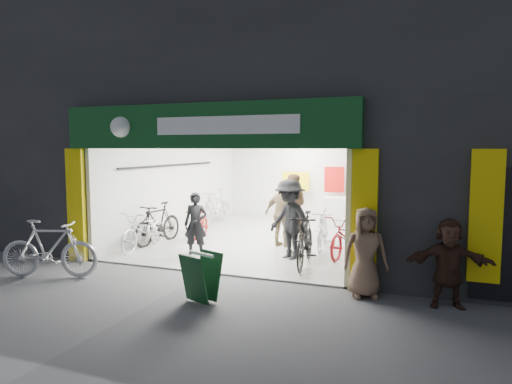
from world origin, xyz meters
The scene contains 17 objects.
ground centered at (0.00, 0.00, 0.00)m, with size 60.00×60.00×0.00m, color #56565B.
building centered at (0.91, 4.99, 4.31)m, with size 17.00×10.27×8.00m.
bike_left_front centered at (-2.48, 1.47, 0.50)m, with size 0.67×1.91×1.00m, color silver.
bike_left_midfront centered at (-2.50, 2.13, 0.57)m, with size 0.54×1.90×1.14m, color black.
bike_left_midback centered at (-1.80, 3.20, 0.43)m, with size 0.57×1.62×0.85m, color maroon.
bike_left_back centered at (-2.50, 5.68, 0.59)m, with size 0.55×1.95×1.17m, color #B5B6BA.
bike_right_front centered at (1.80, 1.33, 0.60)m, with size 0.56×1.99×1.20m, color black.
bike_right_mid centered at (2.50, 2.57, 0.51)m, with size 0.68×1.94×1.02m, color maroon.
bike_right_back centered at (1.80, 3.12, 0.52)m, with size 0.49×1.74×1.05m, color #A6A6AA.
parked_bike centered at (-2.80, -1.34, 0.59)m, with size 0.55×1.96×1.18m, color silver.
customer_a centered at (-0.91, 1.32, 0.78)m, with size 0.57×0.37×1.55m, color black.
customer_b centered at (0.61, 4.37, 0.93)m, with size 0.90×0.70×1.86m, color #3C2A1B.
customer_c centered at (1.32, 1.75, 0.95)m, with size 1.22×0.70×1.89m, color black.
customer_d centered at (0.78, 2.94, 0.89)m, with size 1.04×0.43×1.78m, color #8C7551.
pedestrian_near centered at (3.31, -0.30, 0.79)m, with size 0.77×0.50×1.58m, color #7D5E49.
pedestrian_far centered at (4.66, -0.36, 0.74)m, with size 1.37×0.44×1.48m, color #3E251C.
sandwich_board centered at (0.76, -1.59, 0.46)m, with size 0.69×0.70×0.83m.
Camera 1 is at (4.31, -8.30, 2.62)m, focal length 32.00 mm.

